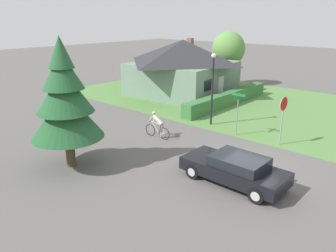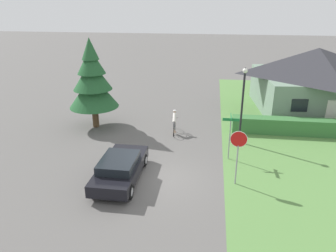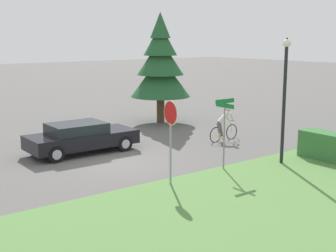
% 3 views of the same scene
% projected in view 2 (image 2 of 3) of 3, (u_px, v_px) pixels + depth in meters
% --- Properties ---
extents(ground_plane, '(140.00, 140.00, 0.00)m').
position_uv_depth(ground_plane, '(159.00, 179.00, 16.50)').
color(ground_plane, '#5B5956').
extents(cottage_house, '(9.63, 9.32, 4.94)m').
position_uv_depth(cottage_house, '(314.00, 79.00, 25.69)').
color(cottage_house, slate).
rests_on(cottage_house, ground).
extents(hedge_row, '(11.07, 0.90, 1.08)m').
position_uv_depth(hedge_row, '(318.00, 128.00, 21.47)').
color(hedge_row, '#387038').
rests_on(hedge_row, ground).
extents(sedan_left_lane, '(1.98, 4.57, 1.29)m').
position_uv_depth(sedan_left_lane, '(120.00, 168.00, 16.16)').
color(sedan_left_lane, black).
rests_on(sedan_left_lane, ground).
extents(cyclist, '(0.44, 1.83, 1.58)m').
position_uv_depth(cyclist, '(174.00, 123.00, 21.74)').
color(cyclist, black).
rests_on(cyclist, ground).
extents(stop_sign, '(0.80, 0.10, 2.79)m').
position_uv_depth(stop_sign, '(238.00, 147.00, 15.31)').
color(stop_sign, gray).
rests_on(stop_sign, ground).
extents(street_lamp, '(0.30, 0.30, 4.78)m').
position_uv_depth(street_lamp, '(243.00, 98.00, 19.52)').
color(street_lamp, black).
rests_on(street_lamp, ground).
extents(street_name_sign, '(0.90, 0.90, 2.60)m').
position_uv_depth(street_name_sign, '(230.00, 129.00, 17.86)').
color(street_name_sign, gray).
rests_on(street_name_sign, ground).
extents(conifer_tall_near, '(3.34, 3.34, 6.14)m').
position_uv_depth(conifer_tall_near, '(92.00, 81.00, 21.96)').
color(conifer_tall_near, '#4C3823').
rests_on(conifer_tall_near, ground).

